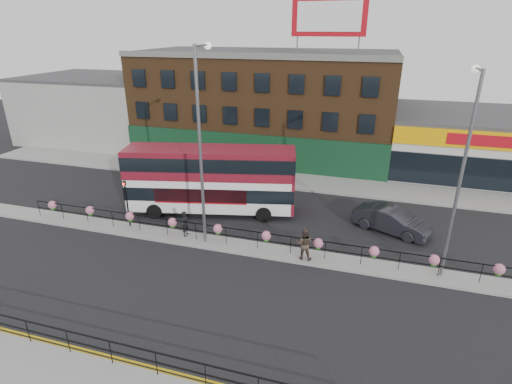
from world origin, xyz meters
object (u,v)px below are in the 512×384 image
(car, at_px, (391,220))
(pedestrian_b, at_px, (304,244))
(pedestrian_a, at_px, (186,223))
(double_decker_bus, at_px, (211,174))
(lamp_column_east, at_px, (463,161))
(lamp_column_west, at_px, (201,132))

(car, relative_size, pedestrian_b, 2.68)
(car, relative_size, pedestrian_a, 3.13)
(double_decker_bus, distance_m, lamp_column_east, 15.74)
(car, bearing_deg, lamp_column_east, -127.52)
(car, relative_size, lamp_column_east, 0.49)
(double_decker_bus, bearing_deg, pedestrian_b, -31.61)
(car, xyz_separation_m, lamp_column_west, (-11.00, -4.64, 6.17))
(pedestrian_a, xyz_separation_m, lamp_column_west, (1.46, -0.07, 6.00))
(car, height_order, lamp_column_east, lamp_column_east)
(pedestrian_b, bearing_deg, car, -134.93)
(car, relative_size, lamp_column_west, 0.45)
(lamp_column_east, bearing_deg, car, 119.78)
(pedestrian_a, bearing_deg, lamp_column_east, -88.97)
(car, bearing_deg, double_decker_bus, 115.20)
(double_decker_bus, relative_size, pedestrian_b, 6.25)
(pedestrian_a, xyz_separation_m, pedestrian_b, (7.66, -0.60, 0.14))
(pedestrian_b, xyz_separation_m, lamp_column_east, (7.33, 0.75, 5.34))
(lamp_column_west, bearing_deg, pedestrian_b, -4.86)
(lamp_column_east, bearing_deg, double_decker_bus, 165.39)
(lamp_column_east, bearing_deg, lamp_column_west, -179.04)
(double_decker_bus, xyz_separation_m, car, (12.32, 0.54, -2.12))
(car, height_order, lamp_column_west, lamp_column_west)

